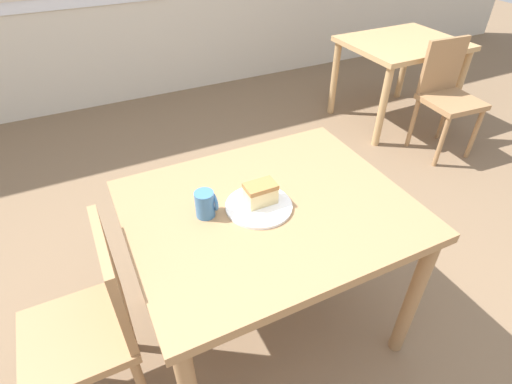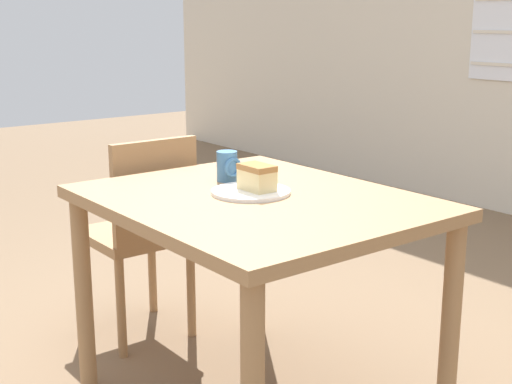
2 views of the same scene
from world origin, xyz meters
name	(u,v)px [view 1 (image 1 of 2)]	position (x,y,z in m)	size (l,w,h in m)	color
ground_plane	(284,339)	(0.00, 0.00, 0.00)	(14.00, 14.00, 0.00)	#7A6047
dining_table_near	(269,225)	(-0.03, 0.12, 0.65)	(1.07, 0.87, 0.75)	#9E754C
dining_table_far	(401,54)	(1.97, 1.56, 0.59)	(0.92, 0.75, 0.70)	tan
chair_near_window	(92,324)	(-0.75, 0.11, 0.47)	(0.38, 0.38, 0.85)	#9E754C
chair_far_corner	(447,94)	(1.94, 1.00, 0.47)	(0.41, 0.41, 0.85)	#9E754C
plate	(259,206)	(-0.07, 0.13, 0.75)	(0.26, 0.26, 0.01)	white
cake_slice	(260,193)	(-0.06, 0.15, 0.80)	(0.12, 0.08, 0.08)	#E5CC89
coffee_mug	(206,204)	(-0.26, 0.18, 0.80)	(0.08, 0.07, 0.10)	teal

